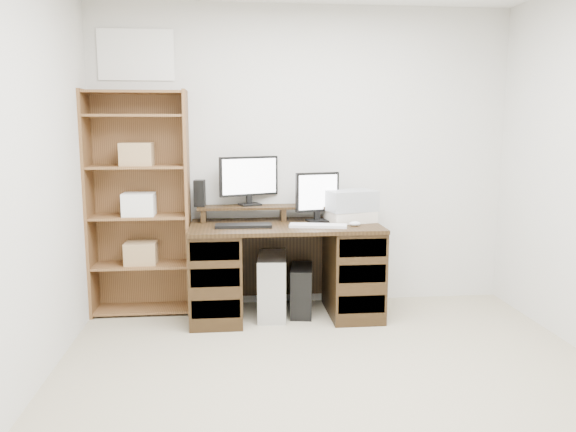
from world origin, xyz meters
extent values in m
cube|color=tan|center=(0.00, 0.00, -0.01)|extent=(3.50, 4.00, 0.02)
cube|color=silver|center=(0.00, 2.01, 1.25)|extent=(3.50, 0.02, 2.50)
cube|color=white|center=(-1.35, 1.99, 2.08)|extent=(0.60, 0.01, 0.40)
cube|color=black|center=(-0.19, 1.63, 0.73)|extent=(1.50, 0.70, 0.03)
cube|color=black|center=(-0.74, 1.63, 0.36)|extent=(0.40, 0.66, 0.72)
cube|color=black|center=(0.36, 1.63, 0.36)|extent=(0.40, 0.66, 0.72)
cube|color=black|center=(-0.19, 1.96, 0.40)|extent=(1.48, 0.02, 0.65)
cube|color=black|center=(-0.74, 1.30, 0.18)|extent=(0.36, 0.01, 0.14)
cube|color=black|center=(-0.74, 1.30, 0.42)|extent=(0.36, 0.01, 0.14)
cube|color=black|center=(-0.74, 1.30, 0.62)|extent=(0.36, 0.01, 0.14)
cube|color=black|center=(0.36, 1.30, 0.18)|extent=(0.36, 0.01, 0.14)
cube|color=black|center=(0.36, 1.30, 0.42)|extent=(0.36, 0.01, 0.14)
cube|color=black|center=(0.36, 1.30, 0.62)|extent=(0.36, 0.01, 0.14)
cube|color=black|center=(-0.84, 1.85, 0.80)|extent=(0.04, 0.20, 0.10)
cube|color=black|center=(-0.19, 1.85, 0.80)|extent=(0.04, 0.20, 0.10)
cube|color=black|center=(0.46, 1.85, 0.80)|extent=(0.04, 0.20, 0.10)
cube|color=black|center=(-0.19, 1.85, 0.86)|extent=(1.40, 0.22, 0.02)
cube|color=black|center=(-0.46, 1.89, 0.88)|extent=(0.20, 0.18, 0.01)
cube|color=black|center=(-0.47, 1.91, 0.93)|extent=(0.05, 0.04, 0.09)
cube|color=black|center=(-0.47, 1.91, 1.11)|extent=(0.49, 0.21, 0.32)
cube|color=white|center=(-0.46, 1.89, 1.11)|extent=(0.44, 0.17, 0.29)
cube|color=black|center=(0.09, 1.73, 0.76)|extent=(0.20, 0.17, 0.02)
cube|color=black|center=(0.08, 1.75, 0.81)|extent=(0.05, 0.04, 0.10)
cube|color=black|center=(0.08, 1.75, 0.99)|extent=(0.36, 0.11, 0.32)
cube|color=white|center=(0.09, 1.73, 0.99)|extent=(0.32, 0.07, 0.28)
cube|color=black|center=(-0.87, 1.87, 0.98)|extent=(0.10, 0.10, 0.22)
cube|color=black|center=(-0.52, 1.54, 0.76)|extent=(0.44, 0.15, 0.02)
cube|color=silver|center=(0.05, 1.49, 0.76)|extent=(0.46, 0.22, 0.02)
ellipsoid|color=silver|center=(0.34, 1.51, 0.77)|extent=(0.10, 0.07, 0.04)
cube|color=beige|center=(0.35, 1.72, 0.80)|extent=(0.41, 0.35, 0.09)
cube|color=#959A9F|center=(0.35, 1.72, 0.92)|extent=(0.44, 0.36, 0.16)
cube|color=#B2B4B9|center=(-0.29, 1.65, 0.25)|extent=(0.27, 0.51, 0.50)
cube|color=black|center=(-0.05, 1.67, 0.20)|extent=(0.23, 0.42, 0.40)
cube|color=#19FF33|center=(-0.08, 1.47, 0.28)|extent=(0.01, 0.01, 0.01)
cube|color=brown|center=(-1.74, 1.83, 0.90)|extent=(0.02, 0.30, 1.80)
cube|color=brown|center=(-0.96, 1.83, 0.90)|extent=(0.02, 0.30, 1.80)
cube|color=brown|center=(-1.35, 1.97, 0.90)|extent=(0.80, 0.01, 1.80)
cube|color=brown|center=(-1.35, 1.83, 0.03)|extent=(0.75, 0.28, 0.02)
cube|color=brown|center=(-1.35, 1.83, 0.40)|extent=(0.75, 0.28, 0.02)
cube|color=brown|center=(-1.35, 1.83, 0.80)|extent=(0.75, 0.28, 0.02)
cube|color=brown|center=(-1.35, 1.83, 1.20)|extent=(0.75, 0.28, 0.02)
cube|color=brown|center=(-1.35, 1.83, 1.60)|extent=(0.75, 0.28, 0.02)
cube|color=brown|center=(-1.35, 1.83, 1.78)|extent=(0.75, 0.28, 0.02)
cube|color=#A07F54|center=(-1.35, 1.83, 0.50)|extent=(0.25, 0.20, 0.18)
cube|color=white|center=(-1.35, 1.83, 0.90)|extent=(0.25, 0.20, 0.18)
cube|color=#A07F54|center=(-1.35, 1.83, 1.30)|extent=(0.25, 0.20, 0.18)
camera|label=1|loc=(-0.61, -2.72, 1.53)|focal=35.00mm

